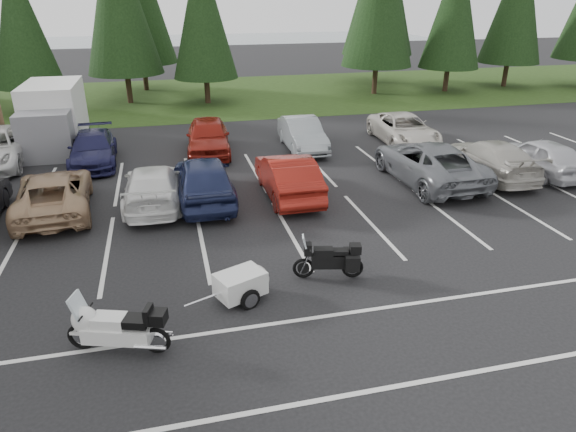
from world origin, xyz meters
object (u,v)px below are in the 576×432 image
Objects in this scene: car_far_2 at (208,136)px; car_far_4 at (404,129)px; box_truck at (51,118)px; car_near_4 at (204,179)px; car_near_3 at (153,186)px; car_near_6 at (428,162)px; cargo_trailer at (240,287)px; car_near_7 at (489,158)px; car_far_1 at (93,149)px; car_near_5 at (288,176)px; car_near_2 at (53,193)px; touring_motorcycle at (116,324)px; car_near_8 at (541,156)px; adventure_motorcycle at (328,256)px; car_far_3 at (302,134)px.

car_far_2 reaches higher than car_far_4.
car_near_4 is at bearing -53.03° from box_truck.
car_near_4 is (1.74, -0.09, 0.14)m from car_near_3.
car_near_6 reaches higher than cargo_trailer.
car_near_7 is 12.09m from car_far_2.
car_far_1 is (-12.85, 5.42, -0.12)m from car_near_6.
car_near_2 is at bearing -2.73° from car_near_5.
car_far_2 reaches higher than touring_motorcycle.
car_near_4 reaches higher than car_far_4.
car_near_6 reaches higher than touring_motorcycle.
car_near_7 is 16.46m from car_far_1.
car_near_2 is at bearing -81.32° from box_truck.
car_far_1 is (-4.22, 5.41, -0.16)m from car_near_4.
car_far_2 is 1.93× the size of touring_motorcycle.
car_near_2 is 8.46m from touring_motorcycle.
box_truck is at bearing 172.26° from car_far_4.
car_far_4 is at bearing -142.47° from car_near_5.
car_far_2 is at bearing 179.12° from car_far_4.
car_near_8 is at bearing 2.69° from cargo_trailer.
car_near_2 reaches higher than car_near_3.
car_near_8 is at bearing 41.03° from adventure_motorcycle.
car_far_1 is 9.28m from car_far_3.
touring_motorcycle is at bearing -77.07° from box_truck.
car_near_6 is 1.21× the size of car_far_2.
car_far_1 is (-2.48, 5.32, -0.02)m from car_near_3.
car_near_4 is 11.33m from car_near_7.
car_near_8 is at bearing -56.04° from car_far_4.
car_far_4 is at bearing 27.28° from cargo_trailer.
car_near_2 is 8.02m from car_far_2.
car_near_8 is 0.98× the size of car_far_3.
adventure_motorcycle is at bearing 135.50° from car_near_2.
car_near_7 is (16.29, -0.16, 0.03)m from car_near_2.
car_far_2 is at bearing 95.17° from touring_motorcycle.
car_near_5 is 2.84× the size of cargo_trailer.
box_truck is at bearing -23.61° from car_near_7.
car_near_6 reaches higher than car_near_8.
cargo_trailer is (-11.08, -6.64, -0.35)m from car_near_7.
car_far_4 is 2.46× the size of adventure_motorcycle.
car_near_2 is 1.08× the size of car_far_1.
car_near_4 is at bearing 173.06° from car_near_2.
car_near_3 is at bearing 137.86° from adventure_motorcycle.
car_near_8 is 2.64× the size of cargo_trailer.
adventure_motorcycle is (8.82, -14.33, -0.83)m from box_truck.
car_near_3 is 1.08× the size of car_far_3.
car_far_4 is at bearing -0.80° from car_far_3.
box_truck is at bearing 121.26° from touring_motorcycle.
box_truck is at bearing -59.13° from car_near_3.
car_near_5 reaches higher than cargo_trailer.
car_far_4 is (11.86, 5.17, 0.00)m from car_near_3.
car_near_6 is (8.63, -0.01, -0.04)m from car_near_4.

